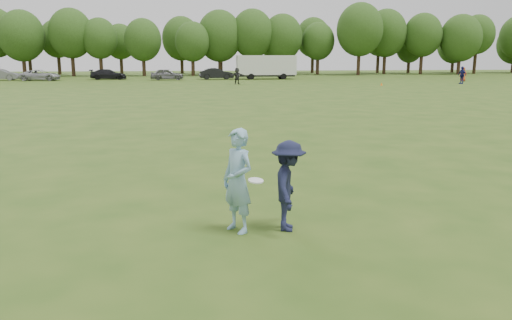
# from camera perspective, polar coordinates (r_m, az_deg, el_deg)

# --- Properties ---
(ground) EXTENTS (200.00, 200.00, 0.00)m
(ground) POSITION_cam_1_polar(r_m,az_deg,el_deg) (9.66, 5.86, -7.05)
(ground) COLOR #2B4914
(ground) RESTS_ON ground
(thrower) EXTENTS (0.76, 0.82, 1.88)m
(thrower) POSITION_cam_1_polar(r_m,az_deg,el_deg) (8.87, -2.10, -2.39)
(thrower) COLOR #7EAAC4
(thrower) RESTS_ON ground
(defender) EXTENTS (0.84, 1.17, 1.65)m
(defender) POSITION_cam_1_polar(r_m,az_deg,el_deg) (8.99, 3.73, -2.97)
(defender) COLOR #181B35
(defender) RESTS_ON ground
(player_far_b) EXTENTS (0.78, 1.23, 1.96)m
(player_far_b) POSITION_cam_1_polar(r_m,az_deg,el_deg) (62.07, 22.47, 8.95)
(player_far_b) COLOR navy
(player_far_b) RESTS_ON ground
(player_far_c) EXTENTS (0.98, 0.78, 1.74)m
(player_far_c) POSITION_cam_1_polar(r_m,az_deg,el_deg) (68.33, 22.60, 9.03)
(player_far_c) COLOR #C54517
(player_far_c) RESTS_ON ground
(player_far_d) EXTENTS (1.77, 1.20, 1.83)m
(player_far_d) POSITION_cam_1_polar(r_m,az_deg,el_deg) (56.50, -2.17, 9.57)
(player_far_d) COLOR #252525
(player_far_d) RESTS_ON ground
(car_b) EXTENTS (4.51, 1.60, 1.48)m
(car_b) POSITION_cam_1_polar(r_m,az_deg,el_deg) (73.38, -27.15, 8.68)
(car_b) COLOR slate
(car_b) RESTS_ON ground
(car_c) EXTENTS (4.96, 2.35, 1.37)m
(car_c) POSITION_cam_1_polar(r_m,az_deg,el_deg) (70.55, -23.41, 8.88)
(car_c) COLOR #9E9DA2
(car_c) RESTS_ON ground
(car_d) EXTENTS (4.81, 2.12, 1.38)m
(car_d) POSITION_cam_1_polar(r_m,az_deg,el_deg) (70.71, -16.52, 9.36)
(car_d) COLOR black
(car_d) RESTS_ON ground
(car_e) EXTENTS (4.42, 1.95, 1.48)m
(car_e) POSITION_cam_1_polar(r_m,az_deg,el_deg) (67.62, -10.14, 9.61)
(car_e) COLOR slate
(car_e) RESTS_ON ground
(car_f) EXTENTS (4.68, 1.91, 1.51)m
(car_f) POSITION_cam_1_polar(r_m,az_deg,el_deg) (68.61, -4.55, 9.80)
(car_f) COLOR black
(car_f) RESTS_ON ground
(field_cone) EXTENTS (0.28, 0.28, 0.30)m
(field_cone) POSITION_cam_1_polar(r_m,az_deg,el_deg) (55.86, 14.15, 8.41)
(field_cone) COLOR orange
(field_cone) RESTS_ON ground
(disc_in_play) EXTENTS (0.29, 0.29, 0.07)m
(disc_in_play) POSITION_cam_1_polar(r_m,az_deg,el_deg) (8.60, -0.02, -2.37)
(disc_in_play) COLOR white
(disc_in_play) RESTS_ON ground
(cargo_trailer) EXTENTS (9.00, 2.75, 3.20)m
(cargo_trailer) POSITION_cam_1_polar(r_m,az_deg,el_deg) (69.21, 1.16, 10.70)
(cargo_trailer) COLOR silver
(cargo_trailer) RESTS_ON ground
(treeline) EXTENTS (130.35, 18.39, 11.74)m
(treeline) POSITION_cam_1_polar(r_m,az_deg,el_deg) (85.99, -4.28, 13.87)
(treeline) COLOR #332114
(treeline) RESTS_ON ground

